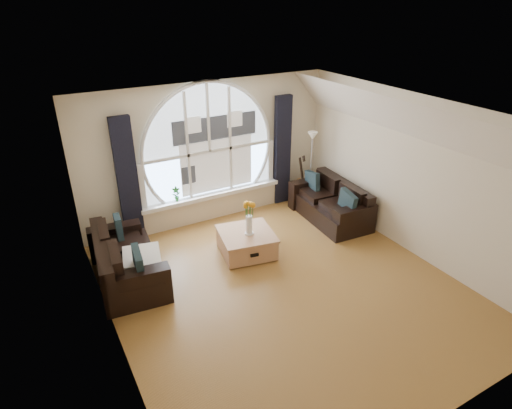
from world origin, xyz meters
name	(u,v)px	position (x,y,z in m)	size (l,w,h in m)	color
ground	(284,288)	(0.00, 0.00, 0.00)	(5.00, 5.50, 0.01)	brown
ceiling	(291,116)	(0.00, 0.00, 2.70)	(5.00, 5.50, 0.01)	silver
wall_back	(208,153)	(0.00, 2.75, 1.35)	(5.00, 0.01, 2.70)	beige
wall_front	(452,330)	(0.00, -2.75, 1.35)	(5.00, 0.01, 2.70)	beige
wall_left	(106,259)	(-2.50, 0.00, 1.35)	(0.01, 5.50, 2.70)	beige
wall_right	(413,177)	(2.50, 0.00, 1.35)	(0.01, 5.50, 2.70)	beige
attic_slope	(410,120)	(2.20, 0.00, 2.35)	(0.92, 5.50, 0.72)	silver
arched_window	(208,140)	(0.00, 2.72, 1.62)	(2.60, 0.06, 2.15)	silver
window_sill	(213,195)	(0.00, 2.65, 0.51)	(2.90, 0.22, 0.08)	white
window_frame	(209,140)	(0.00, 2.69, 1.62)	(2.76, 0.08, 2.15)	white
neighbor_house	(216,145)	(0.15, 2.71, 1.50)	(1.70, 0.02, 1.50)	silver
curtain_left	(128,181)	(-1.60, 2.63, 1.15)	(0.35, 0.12, 2.30)	black
curtain_right	(282,151)	(1.60, 2.63, 1.15)	(0.35, 0.12, 2.30)	black
sofa_left	(126,258)	(-2.03, 1.41, 0.40)	(0.87, 1.74, 0.78)	black
sofa_right	(330,201)	(1.99, 1.45, 0.40)	(0.85, 1.70, 0.76)	black
coffee_chest	(246,242)	(-0.04, 1.17, 0.22)	(0.90, 0.90, 0.44)	#B37B53
throw_blanket	(142,257)	(-1.85, 1.16, 0.50)	(0.55, 0.55, 0.10)	silver
vase_flowers	(249,214)	(-0.02, 1.11, 0.79)	(0.24, 0.24, 0.70)	white
floor_lamp	(311,169)	(2.05, 2.22, 0.80)	(0.24, 0.24, 1.60)	#B2B2B2
guitar	(300,178)	(1.97, 2.48, 0.53)	(0.36, 0.24, 1.06)	brown
potted_plant	(176,194)	(-0.74, 2.65, 0.70)	(0.15, 0.10, 0.29)	#1E6023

